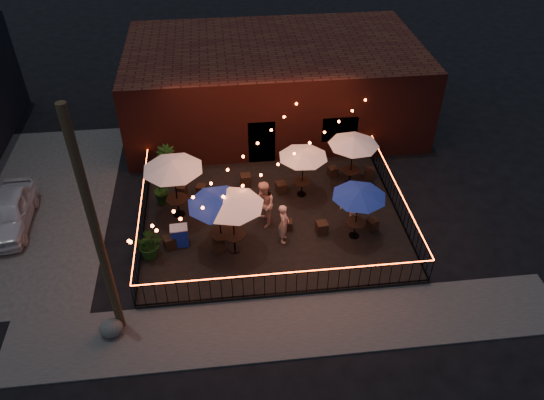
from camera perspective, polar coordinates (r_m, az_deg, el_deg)
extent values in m
plane|color=black|center=(19.65, 0.69, -6.03)|extent=(110.00, 110.00, 0.00)
cube|color=black|center=(21.07, 0.02, -2.10)|extent=(10.00, 8.00, 0.15)
cube|color=#403E3B|center=(17.48, 2.05, -13.40)|extent=(18.00, 2.50, 0.05)
cube|color=#3E1610|center=(26.80, 0.19, 12.37)|extent=(14.00, 8.00, 4.00)
cube|color=black|center=(23.77, -1.13, 6.21)|extent=(1.20, 0.24, 2.20)
cube|color=black|center=(24.04, 7.26, 7.68)|extent=(1.60, 0.24, 1.20)
cylinder|color=#392717|center=(15.36, -18.37, -3.42)|extent=(0.26, 0.26, 8.00)
cube|color=black|center=(18.12, 1.49, -9.91)|extent=(10.00, 0.04, 0.04)
cube|color=black|center=(17.44, 1.54, -7.90)|extent=(10.00, 0.04, 0.04)
cube|color=#E8400F|center=(17.42, 1.54, -7.83)|extent=(10.00, 0.03, 0.02)
cube|color=black|center=(21.13, -13.60, -2.73)|extent=(0.04, 8.00, 0.04)
cube|color=black|center=(20.55, -13.97, -0.80)|extent=(0.04, 8.00, 0.04)
cube|color=#E8400F|center=(20.53, -13.98, -0.73)|extent=(0.03, 8.00, 0.02)
cube|color=black|center=(21.98, 13.08, -0.77)|extent=(0.04, 8.00, 0.04)
cube|color=black|center=(21.43, 13.43, 1.13)|extent=(0.04, 8.00, 0.04)
cube|color=#E8400F|center=(21.41, 13.44, 1.20)|extent=(0.03, 8.00, 0.02)
cylinder|color=black|center=(19.80, -5.41, -5.17)|extent=(0.45, 0.45, 0.03)
cylinder|color=black|center=(19.56, -5.47, -4.41)|extent=(0.06, 0.06, 0.73)
cylinder|color=black|center=(19.30, -5.53, -3.59)|extent=(0.81, 0.81, 0.04)
cylinder|color=black|center=(19.00, -5.62, -2.54)|extent=(0.04, 0.04, 2.44)
cone|color=navy|center=(18.32, -5.82, -0.02)|extent=(2.83, 2.83, 0.36)
cylinder|color=black|center=(21.51, -9.95, -1.48)|extent=(0.47, 0.47, 0.03)
cylinder|color=black|center=(21.28, -10.05, -0.71)|extent=(0.06, 0.06, 0.76)
cylinder|color=black|center=(21.04, -10.17, 0.12)|extent=(0.85, 0.85, 0.04)
cylinder|color=black|center=(20.74, -10.32, 1.18)|extent=(0.05, 0.05, 2.54)
cone|color=silver|center=(20.10, -10.67, 3.71)|extent=(3.09, 3.09, 0.37)
cylinder|color=black|center=(19.70, -4.00, -5.34)|extent=(0.45, 0.45, 0.03)
cylinder|color=black|center=(19.46, -4.05, -4.57)|extent=(0.06, 0.06, 0.74)
cylinder|color=black|center=(19.20, -4.10, -3.74)|extent=(0.82, 0.82, 0.04)
cylinder|color=black|center=(18.89, -4.16, -2.69)|extent=(0.04, 0.04, 2.45)
cone|color=silver|center=(18.21, -4.31, -0.14)|extent=(2.58, 2.58, 0.36)
cylinder|color=black|center=(22.24, 3.19, 0.64)|extent=(0.40, 0.40, 0.03)
cylinder|color=black|center=(22.04, 3.22, 1.31)|extent=(0.05, 0.05, 0.65)
cylinder|color=black|center=(21.84, 3.25, 2.01)|extent=(0.73, 0.73, 0.04)
cylinder|color=black|center=(21.60, 3.29, 2.90)|extent=(0.04, 0.04, 2.18)
cone|color=silver|center=(21.06, 3.38, 5.02)|extent=(2.53, 2.53, 0.32)
cylinder|color=black|center=(20.47, 8.81, -3.79)|extent=(0.40, 0.40, 0.03)
cylinder|color=black|center=(20.25, 8.90, -3.11)|extent=(0.05, 0.05, 0.66)
cylinder|color=black|center=(20.03, 8.99, -2.38)|extent=(0.73, 0.73, 0.04)
cylinder|color=black|center=(19.77, 9.11, -1.46)|extent=(0.04, 0.04, 2.19)
cone|color=navy|center=(19.17, 9.39, 0.74)|extent=(2.19, 2.19, 0.32)
cylinder|color=black|center=(23.05, 8.29, 1.78)|extent=(0.42, 0.42, 0.03)
cylinder|color=black|center=(22.85, 8.37, 2.46)|extent=(0.06, 0.06, 0.69)
cylinder|color=black|center=(22.64, 8.45, 3.19)|extent=(0.76, 0.76, 0.04)
cylinder|color=black|center=(22.40, 8.55, 4.11)|extent=(0.04, 0.04, 2.29)
cone|color=silver|center=(21.85, 8.80, 6.28)|extent=(2.62, 2.62, 0.33)
cube|color=black|center=(19.97, -10.95, -4.49)|extent=(0.52, 0.52, 0.49)
cube|color=black|center=(19.60, -5.77, -4.85)|extent=(0.46, 0.46, 0.48)
cube|color=black|center=(22.40, -9.68, 1.04)|extent=(0.45, 0.45, 0.42)
cube|color=black|center=(22.27, -7.59, 1.07)|extent=(0.48, 0.48, 0.46)
cube|color=black|center=(20.21, -4.43, -3.20)|extent=(0.47, 0.47, 0.46)
cube|color=black|center=(20.40, 1.69, -2.70)|extent=(0.41, 0.41, 0.41)
cube|color=black|center=(22.63, -2.86, 2.17)|extent=(0.44, 0.44, 0.51)
cube|color=black|center=(22.19, 0.98, 1.33)|extent=(0.48, 0.48, 0.48)
cube|color=black|center=(20.30, 5.38, -2.99)|extent=(0.45, 0.45, 0.49)
cube|color=black|center=(20.76, 10.72, -2.57)|extent=(0.48, 0.48, 0.44)
cube|color=black|center=(23.30, 6.54, 3.04)|extent=(0.46, 0.46, 0.44)
cube|color=black|center=(23.45, 10.44, 2.88)|extent=(0.46, 0.46, 0.45)
imported|color=tan|center=(19.51, 1.26, -2.54)|extent=(0.51, 0.67, 1.66)
imported|color=tan|center=(20.11, -0.90, -0.50)|extent=(0.89, 1.07, 1.96)
imported|color=#CDA888|center=(20.47, 8.90, -0.64)|extent=(1.28, 1.03, 1.74)
imported|color=#1A3C11|center=(19.53, -13.00, -4.60)|extent=(1.20, 1.08, 1.20)
imported|color=#0F360F|center=(21.81, -11.69, 1.07)|extent=(0.90, 0.82, 1.33)
imported|color=#143B0B|center=(23.24, -11.30, 4.00)|extent=(0.98, 0.98, 1.52)
cube|color=#132AAB|center=(19.91, -9.90, -3.87)|extent=(0.62, 0.45, 0.80)
cube|color=silver|center=(19.64, -10.03, -2.96)|extent=(0.66, 0.50, 0.05)
ellipsoid|color=#3F403C|center=(17.78, -16.91, -13.04)|extent=(0.96, 0.87, 0.64)
imported|color=silver|center=(22.89, -26.44, -1.17)|extent=(1.74, 3.96, 1.33)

